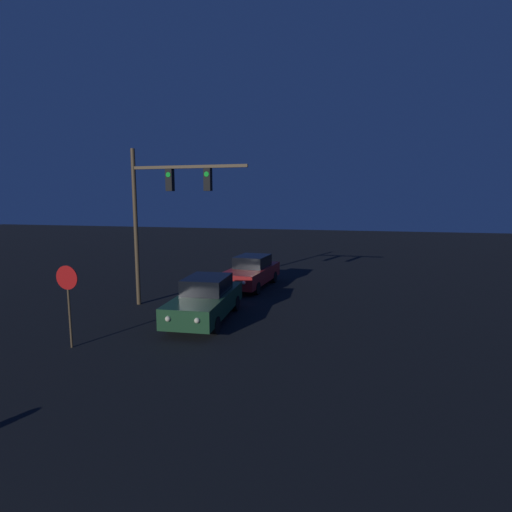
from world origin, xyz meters
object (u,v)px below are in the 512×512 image
at_px(traffic_signal_mast, 161,203).
at_px(stop_sign, 68,291).
at_px(car_far, 251,272).
at_px(car_near, 206,299).

height_order(traffic_signal_mast, stop_sign, traffic_signal_mast).
bearing_deg(car_far, traffic_signal_mast, 64.41).
bearing_deg(car_near, traffic_signal_mast, -33.86).
relative_size(car_far, traffic_signal_mast, 0.75).
distance_m(car_near, car_far, 5.99).
distance_m(car_near, stop_sign, 4.87).
distance_m(car_far, traffic_signal_mast, 6.39).
relative_size(car_near, traffic_signal_mast, 0.75).
bearing_deg(traffic_signal_mast, car_far, 59.97).
distance_m(traffic_signal_mast, stop_sign, 5.79).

